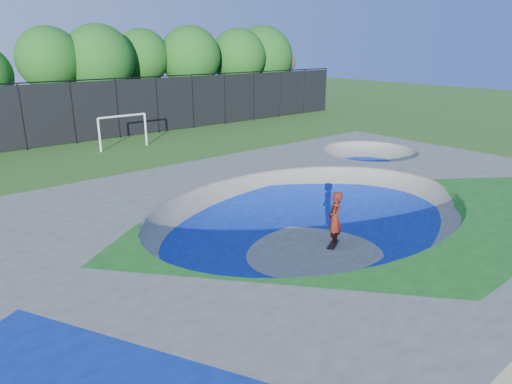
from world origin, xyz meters
TOP-DOWN VIEW (x-y plane):
  - ground at (0.00, 0.00)m, footprint 120.00×120.00m
  - skate_deck at (0.00, 0.00)m, footprint 22.00×14.00m
  - skater at (0.74, -0.26)m, footprint 0.79×0.72m
  - skateboard at (0.74, -0.26)m, footprint 0.79×0.55m
  - soccer_goal at (1.79, 17.63)m, footprint 3.13×0.12m
  - fence at (0.00, 21.00)m, footprint 48.09×0.09m
  - treeline at (-0.44, 25.72)m, footprint 51.41×6.88m

SIDE VIEW (x-z plane):
  - ground at x=0.00m, z-range 0.00..0.00m
  - skateboard at x=0.74m, z-range 0.00..0.05m
  - skate_deck at x=0.00m, z-range 0.00..1.50m
  - skater at x=0.74m, z-range 0.00..1.81m
  - soccer_goal at x=1.79m, z-range 0.40..2.47m
  - fence at x=0.00m, z-range 0.08..4.12m
  - treeline at x=-0.44m, z-range 0.97..8.91m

